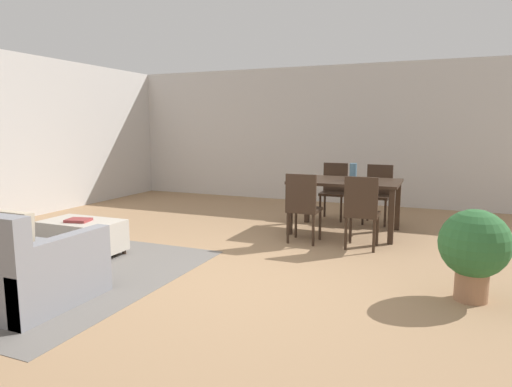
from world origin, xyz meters
name	(u,v)px	position (x,y,z in m)	size (l,w,h in m)	color
ground_plane	(225,279)	(0.00, 0.00, 0.00)	(10.80, 10.80, 0.00)	#9E7A56
wall_back	(338,135)	(0.00, 5.00, 1.35)	(9.00, 0.12, 2.70)	beige
area_rug	(38,270)	(-1.96, -0.53, 0.00)	(3.00, 2.80, 0.01)	slate
ottoman_table	(82,236)	(-1.94, 0.10, 0.24)	(0.93, 0.55, 0.42)	#B7AD9E
dining_table	(346,186)	(0.68, 2.49, 0.67)	(1.50, 1.00, 0.76)	#332319
dining_chair_near_left	(303,204)	(0.30, 1.65, 0.52)	(0.40, 0.40, 0.92)	#332319
dining_chair_near_right	(362,208)	(1.06, 1.64, 0.52)	(0.41, 0.41, 0.92)	#332319
dining_chair_far_left	(334,188)	(0.32, 3.38, 0.52)	(0.41, 0.41, 0.92)	#332319
dining_chair_far_right	(378,190)	(1.03, 3.32, 0.52)	(0.43, 0.43, 0.92)	#332319
vase_centerpiece	(353,172)	(0.78, 2.51, 0.88)	(0.10, 0.10, 0.24)	slate
book_on_ottoman	(78,220)	(-1.93, 0.05, 0.44)	(0.26, 0.20, 0.03)	maroon
potted_plant	(474,247)	(2.24, 0.35, 0.48)	(0.60, 0.60, 0.81)	#996B4C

